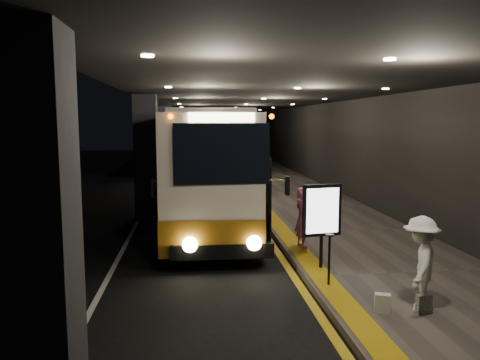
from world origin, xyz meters
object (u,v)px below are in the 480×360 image
coach_second (202,148)px  passenger_boarding (302,217)px  passenger_waiting_white (421,263)px  coach_main (211,171)px  bag_plain (382,303)px  coach_third (200,139)px  info_sign (322,212)px  stanchion_post (329,260)px  bag_polka (424,304)px

coach_second → passenger_boarding: 20.46m
coach_second → passenger_waiting_white: (3.28, -24.62, -0.66)m
coach_main → passenger_boarding: size_ratio=7.38×
coach_second → bag_plain: (2.58, -24.69, -1.33)m
coach_main → bag_plain: bearing=-70.8°
coach_main → passenger_boarding: 4.86m
coach_third → info_sign: size_ratio=6.49×
passenger_waiting_white → coach_second: bearing=-141.8°
info_sign → coach_second: bearing=86.3°
coach_second → passenger_boarding: (2.19, -20.34, -0.70)m
info_sign → stanchion_post: info_sign is taller
passenger_waiting_white → info_sign: size_ratio=0.87×
coach_third → stanchion_post: bearing=-82.8°
bag_polka → info_sign: info_sign is taller
coach_third → passenger_waiting_white: bearing=-80.9°
passenger_boarding → stanchion_post: bearing=162.1°
passenger_waiting_white → bag_plain: (-0.70, -0.07, -0.68)m
passenger_waiting_white → bag_polka: passenger_waiting_white is taller
coach_main → info_sign: coach_main is taller
coach_main → passenger_boarding: bearing=-60.0°
passenger_waiting_white → info_sign: info_sign is taller
bag_polka → bag_plain: bag_plain is taller
bag_plain → coach_second: bearing=96.0°
passenger_boarding → bag_polka: passenger_boarding is taller
coach_third → bag_polka: coach_third is taller
coach_third → passenger_boarding: 30.31m
passenger_waiting_white → bag_polka: bearing=35.0°
info_sign → stanchion_post: (-0.15, -1.12, -0.78)m
bag_polka → stanchion_post: size_ratio=0.32×
coach_main → passenger_boarding: (2.23, -4.24, -0.81)m
passenger_boarding → stanchion_post: 2.92m
coach_main → coach_second: size_ratio=1.07×
passenger_boarding → bag_plain: 4.41m
coach_third → bag_polka: 34.85m
coach_second → bag_polka: bearing=-85.7°
passenger_boarding → passenger_waiting_white: size_ratio=0.96×
coach_second → coach_third: size_ratio=0.89×
bag_plain → stanchion_post: size_ratio=0.32×
coach_second → bag_plain: 24.86m
bag_plain → info_sign: bearing=98.4°
coach_second → bag_polka: coach_second is taller
bag_plain → info_sign: 2.83m
bag_polka → coach_third: bearing=95.4°
passenger_boarding → info_sign: bearing=165.2°
coach_second → bag_plain: size_ratio=33.11×
bag_plain → stanchion_post: (-0.53, 1.44, 0.36)m
coach_third → passenger_boarding: coach_third is taller
coach_main → coach_second: coach_main is taller
coach_third → stanchion_post: 33.21m
bag_plain → stanchion_post: 1.58m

